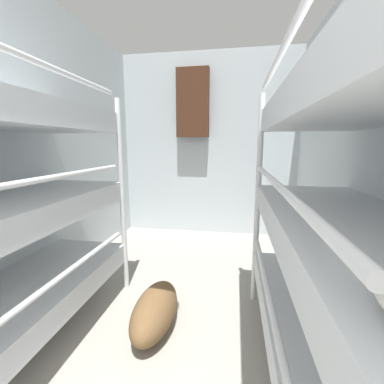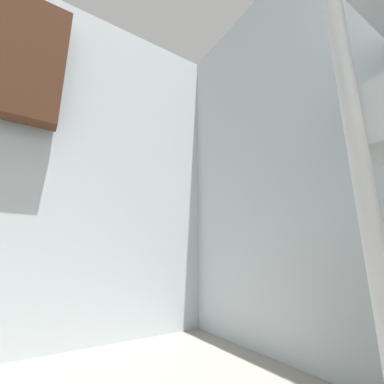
% 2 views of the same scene
% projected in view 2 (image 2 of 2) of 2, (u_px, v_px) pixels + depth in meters
% --- Properties ---
extents(wall_back, '(2.58, 0.06, 2.55)m').
position_uv_depth(wall_back, '(49.00, 153.00, 1.79)').
color(wall_back, silver).
rests_on(wall_back, ground_plane).
extents(hanging_coat, '(0.44, 0.12, 0.90)m').
position_uv_depth(hanging_coat, '(28.00, 58.00, 1.70)').
color(hanging_coat, '#472819').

